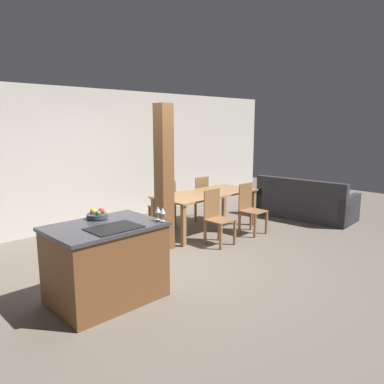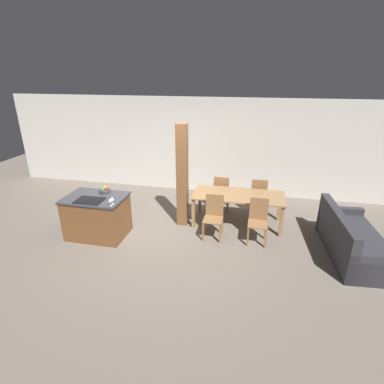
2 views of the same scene
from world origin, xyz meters
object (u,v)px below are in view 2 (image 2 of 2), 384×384
Objects in this scene: timber_post at (182,176)px; kitchen_island at (97,216)px; fruit_bowl at (105,190)px; dining_chair_near_left at (214,216)px; dining_chair_far_right at (259,195)px; couch at (352,242)px; wine_glass_middle at (112,199)px; dining_chair_near_right at (258,220)px; wine_glass_near at (110,200)px; dining_chair_far_left at (221,192)px; dining_table at (238,198)px.

kitchen_island is at bearing -151.03° from timber_post.
fruit_bowl reaches higher than dining_chair_near_left.
dining_chair_far_right is 0.46× the size of couch.
timber_post is (-0.79, 0.43, 0.69)m from dining_chair_near_left.
wine_glass_middle reaches higher than dining_chair_near_right.
wine_glass_near is 0.17× the size of dining_chair_near_right.
dining_chair_far_left is at bearing 33.37° from fruit_bowl.
dining_chair_near_right is 1.64m from dining_chair_far_left.
dining_table is (2.82, 0.88, -0.30)m from fruit_bowl.
couch is (1.79, -0.15, -0.19)m from dining_chair_near_right.
timber_post is (-1.71, -0.93, 0.69)m from dining_chair_far_right.
dining_chair_far_left is at bearing 124.27° from dining_chair_near_right.
dining_chair_far_right is at bearing 37.08° from wine_glass_middle.
timber_post is (1.58, 0.63, 0.21)m from fruit_bowl.
dining_chair_far_left is (-0.46, 0.68, -0.17)m from dining_table.
dining_chair_near_left is 1.64m from dining_chair_far_right.
dining_chair_near_right is 1.36m from dining_chair_far_right.
dining_chair_near_right is at bearing 3.41° from fruit_bowl.
timber_post is at bearing 28.97° from kitchen_island.
dining_chair_near_left is at bearing 82.47° from couch.
dining_chair_far_right is at bearing 45.53° from couch.
couch is (5.16, 0.34, -0.16)m from kitchen_island.
dining_table is at bearing 33.09° from wine_glass_near.
timber_post reaches higher than dining_table.
wine_glass_middle reaches higher than couch.
dining_table is (2.36, 1.54, -0.38)m from wine_glass_near.
dining_chair_near_right is (2.82, 0.77, -0.55)m from wine_glass_middle.
fruit_bowl is at bearing 124.96° from wine_glass_near.
dining_chair_near_left is at bearing 55.73° from dining_chair_far_right.
timber_post is (-3.50, 0.58, 0.88)m from couch.
dining_chair_near_right is at bearing 15.34° from wine_glass_middle.
dining_chair_far_left is 1.40m from timber_post.
timber_post reaches higher than dining_chair_far_right.
fruit_bowl is 2.41m from dining_chair_near_left.
dining_chair_far_left is 0.46× the size of couch.
dining_chair_near_left is at bearing 22.21° from wine_glass_middle.
couch is (4.61, 0.71, -0.74)m from wine_glass_near.
dining_chair_near_left is at bearing 90.00° from dining_chair_far_left.
wine_glass_near reaches higher than dining_table.
fruit_bowl is 0.75m from wine_glass_middle.
dining_chair_far_right is (0.00, 1.36, 0.00)m from dining_chair_near_right.
wine_glass_middle reaches higher than kitchen_island.
dining_chair_near_right is 1.89m from timber_post.
couch is at bearing 150.99° from dining_chair_far_left.
wine_glass_middle is at bearing 48.35° from dining_chair_far_left.
timber_post reaches higher than wine_glass_near.
timber_post reaches higher than dining_chair_near_right.
timber_post reaches higher than fruit_bowl.
fruit_bowl is 0.11× the size of timber_post.
dining_table is (2.91, 1.17, 0.20)m from kitchen_island.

